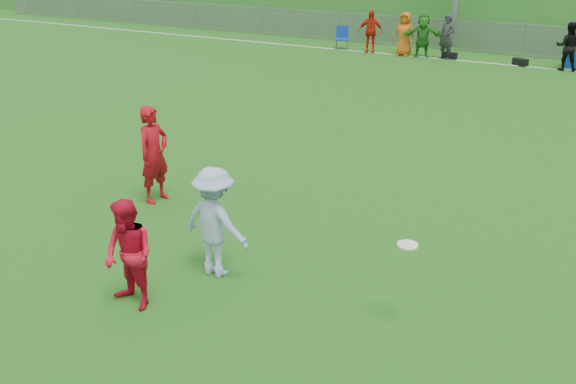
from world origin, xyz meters
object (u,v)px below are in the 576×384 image
Objects in this scene: player_red_left at (154,154)px; recycling_bin at (572,55)px; frisbee at (408,245)px; player_red_center at (129,255)px; player_blue at (215,222)px.

player_red_left reaches higher than recycling_bin.
player_red_center is at bearing -159.62° from frisbee.
frisbee is at bearing -175.42° from player_blue.
frisbee is (2.87, -0.02, 0.34)m from player_blue.
player_blue is at bearing 179.68° from frisbee.
frisbee is at bearing 32.76° from player_red_center.
frisbee is at bearing -90.21° from recycling_bin.
player_red_left is at bearing -29.90° from player_blue.
player_blue is at bearing 80.58° from player_red_center.
recycling_bin is at bearing 89.79° from frisbee.
recycling_bin is (0.07, 18.84, -0.73)m from frisbee.
recycling_bin is at bearing 92.63° from player_red_center.
player_red_center reaches higher than recycling_bin.
player_blue is at bearing -98.88° from recycling_bin.
player_blue reaches higher than player_red_center.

